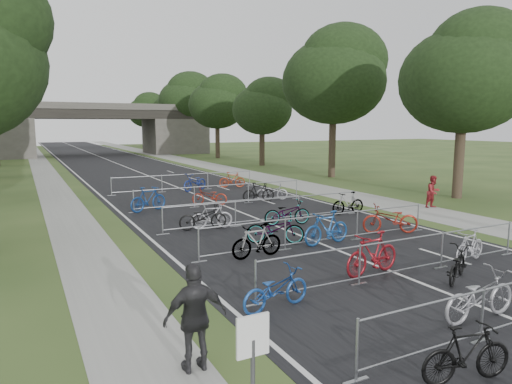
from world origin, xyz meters
The scene contains 42 objects.
road centered at (0.00, 50.00, 0.01)m, with size 11.00×140.00×0.01m, color black.
sidewalk_right centered at (8.00, 50.00, 0.01)m, with size 3.00×140.00×0.01m, color gray.
sidewalk_left centered at (-7.50, 50.00, 0.01)m, with size 2.00×140.00×0.01m, color gray.
lane_markings centered at (0.00, 50.00, 0.00)m, with size 0.12×140.00×0.00m, color silver.
overpass_bridge centered at (0.00, 65.00, 3.53)m, with size 31.00×8.00×7.05m.
park_sign centered at (-6.80, 3.00, 1.27)m, with size 0.45×0.06×1.83m.
tree_right_0 centered at (13.11, 15.93, 6.92)m, with size 7.17×7.17×10.93m.
tree_right_1 centered at (13.11, 27.93, 7.90)m, with size 8.18×8.18×12.47m.
tree_right_2 centered at (13.11, 39.93, 5.95)m, with size 6.16×6.16×9.39m.
tree_right_3 centered at (13.11, 51.93, 6.92)m, with size 7.17×7.17×10.93m.
tree_right_4 centered at (13.11, 63.93, 7.90)m, with size 8.18×8.18×12.47m.
tree_left_5 centered at (-11.39, 75.93, 8.12)m, with size 8.40×8.40×12.81m.
tree_right_5 centered at (13.11, 75.93, 5.95)m, with size 6.16×6.16×9.39m.
tree_left_6 centered at (-11.39, 87.93, 6.49)m, with size 6.72×6.72×10.25m.
tree_right_6 centered at (13.11, 87.93, 6.92)m, with size 7.17×7.17×10.93m.
barrier_row_2 centered at (0.00, 7.20, 0.55)m, with size 9.70×0.08×1.10m.
barrier_row_3 centered at (0.00, 11.00, 0.55)m, with size 9.70×0.08×1.10m.
barrier_row_4 centered at (0.00, 15.00, 0.55)m, with size 9.70×0.08×1.10m.
barrier_row_5 centered at (0.00, 20.00, 0.55)m, with size 9.70×0.08×1.10m.
barrier_row_6 centered at (0.00, 26.00, 0.55)m, with size 9.70×0.08×1.10m.
bike_4 centered at (-3.03, 2.76, 0.50)m, with size 0.47×1.66×1.00m, color black.
bike_5 centered at (-0.69, 4.29, 0.55)m, with size 0.73×2.08×1.09m, color #9F9EA5.
bike_8 centered at (-4.30, 6.78, 0.48)m, with size 0.64×1.83×0.96m, color #1B4695.
bike_9 centered at (-0.71, 7.64, 0.61)m, with size 0.57×2.03×1.22m, color maroon.
bike_10 centered at (0.98, 6.21, 0.46)m, with size 0.61×1.75×0.92m, color black.
bike_11 centered at (2.76, 7.20, 0.50)m, with size 0.47×1.67×1.00m, color #ACABB3.
bike_12 centered at (-2.81, 10.60, 0.53)m, with size 0.50×1.77×1.07m, color #93959A.
bike_13 centered at (-1.44, 11.85, 0.54)m, with size 0.71×2.04×1.07m, color #93959A.
bike_14 centered at (0.11, 10.92, 0.59)m, with size 0.56×1.97×1.18m, color navy.
bike_15 centered at (3.30, 11.15, 0.57)m, with size 0.75×2.16×1.13m, color maroon.
bike_16 centered at (-2.93, 15.08, 0.51)m, with size 0.67×1.93×1.01m, color black.
bike_17 centered at (-2.56, 15.05, 0.52)m, with size 0.49×1.72×1.03m, color #A9A8AF.
bike_18 centered at (0.53, 14.28, 0.52)m, with size 0.69×1.99×1.05m, color #93959A.
bike_19 centered at (4.28, 14.97, 0.53)m, with size 0.50×1.76×1.06m, color #93959A.
bike_20 centered at (-3.89, 19.99, 0.61)m, with size 0.57×2.01×1.21m, color navy.
bike_21 centered at (-0.61, 20.26, 0.48)m, with size 0.64×1.83×0.96m, color maroon.
bike_22 centered at (2.13, 19.95, 0.54)m, with size 0.51×1.79×1.08m, color black.
bike_23 centered at (3.15, 20.28, 0.46)m, with size 0.62×1.76×0.93m, color #A5A6AD.
bike_26 centered at (0.53, 25.64, 0.56)m, with size 0.74×2.13×1.12m, color navy.
bike_27 centered at (3.24, 25.91, 0.53)m, with size 0.50×1.75×1.05m, color maroon.
pedestrian_b centered at (9.20, 14.35, 0.82)m, with size 0.80×0.62×1.64m, color maroon.
pedestrian_c centered at (-6.80, 5.15, 0.95)m, with size 1.11×0.46×1.89m, color #2B2B2E.
Camera 1 is at (-9.24, -1.82, 4.18)m, focal length 32.00 mm.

